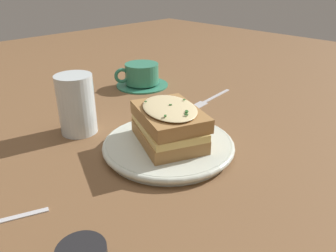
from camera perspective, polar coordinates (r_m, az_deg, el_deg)
name	(u,v)px	position (r m, az deg, el deg)	size (l,w,h in m)	color
ground_plane	(166,152)	(0.58, -0.40, -4.50)	(2.40, 2.40, 0.00)	brown
dinner_plate	(168,145)	(0.58, 0.00, -3.33)	(0.23, 0.23, 0.02)	silver
sandwich	(168,124)	(0.56, 0.03, 0.36)	(0.16, 0.14, 0.07)	#A37542
teacup_with_saucer	(142,76)	(0.90, -4.64, 8.65)	(0.14, 0.14, 0.06)	#338466
water_glass	(76,104)	(0.65, -15.65, 3.65)	(0.07, 0.07, 0.12)	silver
fork	(204,102)	(0.79, 6.30, 4.18)	(0.04, 0.19, 0.00)	silver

